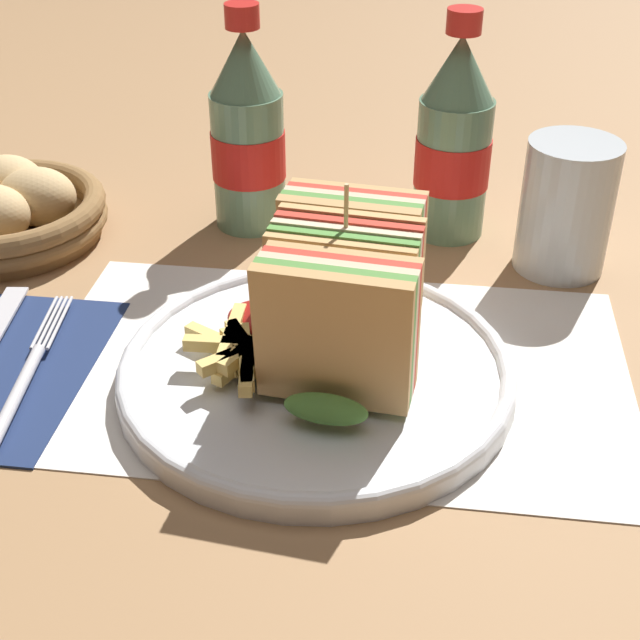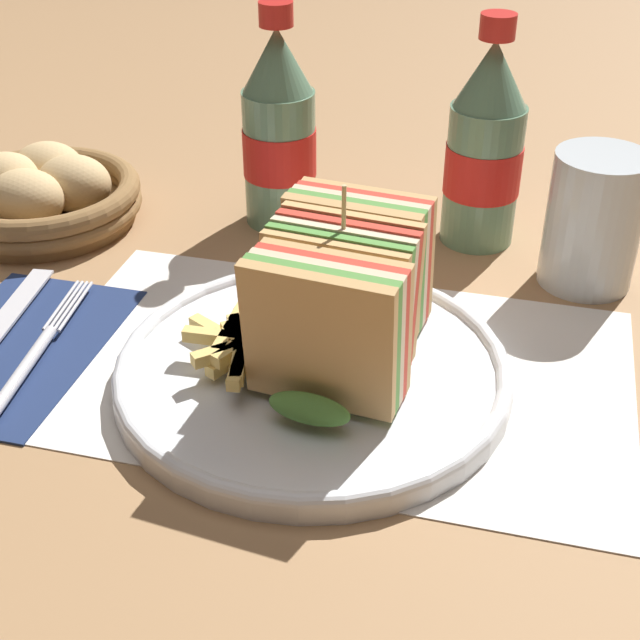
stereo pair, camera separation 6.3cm
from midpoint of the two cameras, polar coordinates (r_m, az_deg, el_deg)
ground_plane at (r=0.66m, az=1.89°, el=-2.63°), size 4.00×4.00×0.00m
placemat at (r=0.65m, az=3.58°, el=-3.20°), size 0.43×0.26×0.00m
plate_main at (r=0.63m, az=2.41°, el=-3.32°), size 0.28×0.28×0.02m
club_sandwich at (r=0.60m, az=4.44°, el=1.41°), size 0.11×0.17×0.13m
fries_pile at (r=0.62m, az=-2.17°, el=-1.71°), size 0.09×0.10×0.02m
ketchup_blob at (r=0.66m, az=-0.79°, el=0.31°), size 0.05×0.04×0.02m
napkin at (r=0.70m, az=-16.42°, el=-1.75°), size 0.12×0.20×0.00m
fork at (r=0.67m, az=-15.43°, el=-2.42°), size 0.03×0.18×0.01m
coke_bottle_near at (r=0.82m, az=-0.40°, el=11.83°), size 0.07×0.07×0.20m
coke_bottle_far at (r=0.80m, az=12.76°, el=10.55°), size 0.07×0.07×0.20m
glass_near at (r=0.77m, az=19.29°, el=5.49°), size 0.08×0.08×0.11m
bread_basket at (r=0.87m, az=-15.45°, el=7.71°), size 0.18×0.18×0.06m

